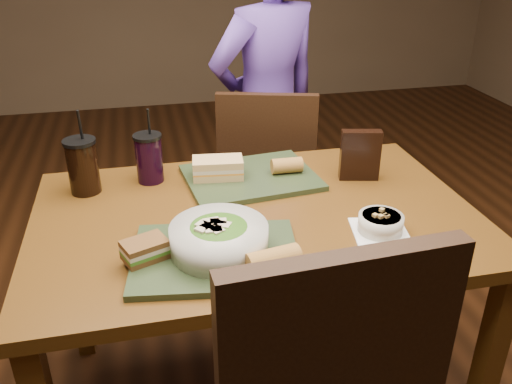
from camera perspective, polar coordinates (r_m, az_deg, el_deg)
dining_table at (r=1.65m, az=0.00°, el=-4.98°), size 1.30×0.85×0.75m
chair_far at (r=2.36m, az=0.52°, el=1.34°), size 0.49×0.50×0.92m
diner at (r=2.39m, az=1.15°, el=8.33°), size 0.66×0.56×1.54m
tray_near at (r=1.39m, az=-4.26°, el=-6.79°), size 0.46×0.38×0.02m
tray_far at (r=1.80m, az=-0.55°, el=1.52°), size 0.45×0.36×0.02m
salad_bowl at (r=1.37m, az=-3.92°, el=-4.73°), size 0.25×0.25×0.08m
soup_bowl at (r=1.53m, az=12.98°, el=-3.21°), size 0.18×0.18×0.06m
sandwich_near at (r=1.38m, az=-11.61°, el=-5.97°), size 0.13×0.11×0.05m
sandwich_far at (r=1.77m, az=-4.03°, el=2.54°), size 0.17×0.11×0.07m
baguette_near at (r=1.30m, az=1.84°, el=-7.32°), size 0.14×0.09×0.06m
baguette_far at (r=1.81m, az=3.26°, el=2.81°), size 0.10×0.05×0.05m
cup_cola at (r=1.77m, az=-17.77°, el=2.64°), size 0.10×0.10×0.27m
cup_berry at (r=1.80m, az=-11.19°, el=3.55°), size 0.09×0.09×0.25m
chip_bag at (r=1.81m, az=10.90°, el=3.83°), size 0.13×0.07×0.17m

